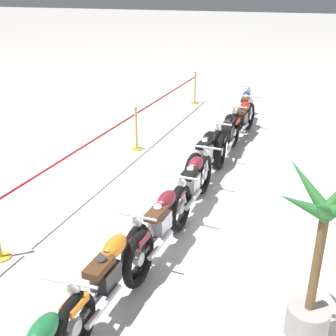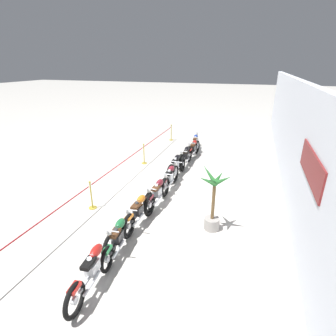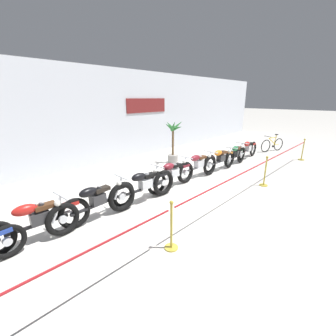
# 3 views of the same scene
# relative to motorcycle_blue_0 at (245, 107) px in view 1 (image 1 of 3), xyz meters

# --- Properties ---
(ground_plane) EXTENTS (120.00, 120.00, 0.00)m
(ground_plane) POSITION_rel_motorcycle_blue_0_xyz_m (5.42, -0.47, -0.46)
(ground_plane) COLOR silver
(motorcycle_blue_0) EXTENTS (2.20, 0.62, 0.91)m
(motorcycle_blue_0) POSITION_rel_motorcycle_blue_0_xyz_m (0.00, 0.00, 0.00)
(motorcycle_blue_0) COLOR black
(motorcycle_blue_0) RESTS_ON ground
(motorcycle_red_1) EXTENTS (2.24, 0.62, 0.95)m
(motorcycle_red_1) POSITION_rel_motorcycle_blue_0_xyz_m (1.34, 0.19, 0.01)
(motorcycle_red_1) COLOR black
(motorcycle_red_1) RESTS_ON ground
(motorcycle_black_2) EXTENTS (2.43, 0.62, 0.95)m
(motorcycle_black_2) POSITION_rel_motorcycle_blue_0_xyz_m (2.63, 0.11, 0.01)
(motorcycle_black_2) COLOR black
(motorcycle_black_2) RESTS_ON ground
(motorcycle_black_3) EXTENTS (2.31, 0.62, 0.98)m
(motorcycle_black_3) POSITION_rel_motorcycle_blue_0_xyz_m (4.07, 0.01, 0.02)
(motorcycle_black_3) COLOR black
(motorcycle_black_3) RESTS_ON ground
(motorcycle_maroon_4) EXTENTS (2.16, 0.62, 0.95)m
(motorcycle_maroon_4) POSITION_rel_motorcycle_blue_0_xyz_m (5.41, 0.16, 0.02)
(motorcycle_maroon_4) COLOR black
(motorcycle_maroon_4) RESTS_ON ground
(motorcycle_maroon_5) EXTENTS (2.24, 0.62, 0.96)m
(motorcycle_maroon_5) POSITION_rel_motorcycle_blue_0_xyz_m (6.84, 0.16, 0.02)
(motorcycle_maroon_5) COLOR black
(motorcycle_maroon_5) RESTS_ON ground
(motorcycle_orange_6) EXTENTS (2.22, 0.62, 0.95)m
(motorcycle_orange_6) POSITION_rel_motorcycle_blue_0_xyz_m (8.15, 0.01, 0.02)
(motorcycle_orange_6) COLOR black
(motorcycle_orange_6) RESTS_ON ground
(potted_palm_left_of_row) EXTENTS (0.98, 0.98, 2.04)m
(potted_palm_left_of_row) POSITION_rel_motorcycle_blue_0_xyz_m (7.72, 2.23, 0.44)
(potted_palm_left_of_row) COLOR gray
(potted_palm_left_of_row) RESTS_ON ground
(stanchion_far_left) EXTENTS (14.02, 0.28, 1.05)m
(stanchion_far_left) POSITION_rel_motorcycle_blue_0_xyz_m (3.92, -1.98, 0.31)
(stanchion_far_left) COLOR gold
(stanchion_far_left) RESTS_ON ground
(stanchion_mid_left) EXTENTS (0.28, 0.28, 1.05)m
(stanchion_mid_left) POSITION_rel_motorcycle_blue_0_xyz_m (3.08, -1.98, -0.10)
(stanchion_mid_left) COLOR gold
(stanchion_mid_left) RESTS_ON ground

